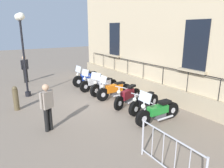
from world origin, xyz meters
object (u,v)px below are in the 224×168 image
(lamppost, at_px, (21,34))
(pedestrian_walking, at_px, (25,68))
(motorcycle_blue, at_px, (88,78))
(pedestrian_standing, at_px, (47,105))
(motorcycle_green, at_px, (158,111))
(motorcycle_silver, at_px, (104,86))
(crowd_barrier, at_px, (169,154))
(bollard, at_px, (16,98))
(motorcycle_white, at_px, (94,83))
(motorcycle_orange, at_px, (114,90))
(motorcycle_maroon, at_px, (128,96))
(motorcycle_black, at_px, (144,103))

(lamppost, relative_size, pedestrian_walking, 2.38)
(motorcycle_blue, bearing_deg, pedestrian_standing, 50.52)
(pedestrian_standing, height_order, pedestrian_walking, pedestrian_walking)
(motorcycle_green, xyz_separation_m, pedestrian_standing, (3.64, -1.55, 0.52))
(motorcycle_silver, bearing_deg, motorcycle_green, 88.78)
(pedestrian_walking, bearing_deg, lamppost, 80.81)
(crowd_barrier, bearing_deg, motorcycle_blue, -103.49)
(motorcycle_green, bearing_deg, bollard, -44.38)
(motorcycle_white, bearing_deg, lamppost, -14.36)
(motorcycle_orange, relative_size, lamppost, 0.50)
(lamppost, xyz_separation_m, pedestrian_walking, (-0.50, -3.10, -2.16))
(motorcycle_orange, distance_m, motorcycle_green, 3.15)
(motorcycle_silver, height_order, motorcycle_orange, motorcycle_silver)
(pedestrian_standing, bearing_deg, crowd_barrier, 114.83)
(crowd_barrier, height_order, bollard, bollard)
(motorcycle_blue, bearing_deg, motorcycle_maroon, 89.97)
(motorcycle_black, bearing_deg, motorcycle_green, 75.71)
(motorcycle_maroon, xyz_separation_m, pedestrian_walking, (3.07, -6.99, 0.56))
(motorcycle_white, xyz_separation_m, bollard, (4.24, 0.84, 0.10))
(motorcycle_blue, height_order, pedestrian_standing, pedestrian_standing)
(motorcycle_blue, relative_size, pedestrian_standing, 1.24)
(motorcycle_green, height_order, lamppost, lamppost)
(motorcycle_white, distance_m, motorcycle_orange, 1.87)
(crowd_barrier, xyz_separation_m, pedestrian_walking, (1.08, -11.23, 0.42))
(crowd_barrier, distance_m, pedestrian_walking, 11.29)
(motorcycle_white, relative_size, motorcycle_green, 0.93)
(pedestrian_walking, bearing_deg, motorcycle_white, 126.41)
(motorcycle_blue, bearing_deg, crowd_barrier, 76.51)
(motorcycle_blue, distance_m, motorcycle_maroon, 4.09)
(motorcycle_blue, distance_m, pedestrian_walking, 4.26)
(lamppost, height_order, crowd_barrier, lamppost)
(motorcycle_silver, xyz_separation_m, crowd_barrier, (1.97, 6.33, 0.11))
(motorcycle_orange, height_order, motorcycle_maroon, motorcycle_orange)
(motorcycle_maroon, relative_size, pedestrian_standing, 1.20)
(pedestrian_walking, bearing_deg, motorcycle_silver, 121.91)
(motorcycle_blue, bearing_deg, motorcycle_green, 88.96)
(pedestrian_standing, bearing_deg, motorcycle_white, -136.12)
(motorcycle_blue, height_order, motorcycle_white, motorcycle_blue)
(motorcycle_black, bearing_deg, crowd_barrier, 56.81)
(motorcycle_silver, bearing_deg, pedestrian_standing, 34.42)
(motorcycle_blue, bearing_deg, bollard, 23.72)
(motorcycle_silver, relative_size, crowd_barrier, 1.01)
(crowd_barrier, bearing_deg, bollard, -69.65)
(motorcycle_orange, height_order, bollard, motorcycle_orange)
(bollard, bearing_deg, motorcycle_blue, -156.28)
(lamppost, bearing_deg, motorcycle_orange, 142.66)
(motorcycle_maroon, height_order, bollard, bollard)
(motorcycle_blue, relative_size, motorcycle_white, 1.06)
(motorcycle_green, bearing_deg, motorcycle_silver, -91.22)
(motorcycle_maroon, distance_m, motorcycle_black, 0.96)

